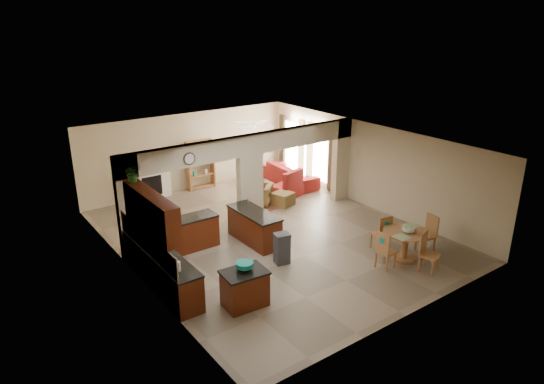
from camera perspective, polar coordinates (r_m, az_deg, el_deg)
floor at (r=14.18m, az=-0.30°, el=-5.06°), size 10.00×10.00×0.00m
ceiling at (r=13.24m, az=-0.32°, el=5.98°), size 10.00×10.00×0.00m
wall_back at (r=17.77m, az=-9.77°, el=4.70°), size 8.00×0.00×8.00m
wall_front at (r=10.33m, az=16.20°, el=-7.38°), size 8.00×0.00×8.00m
wall_left at (r=11.94m, az=-16.15°, el=-3.57°), size 0.00×10.00×10.00m
wall_right at (r=16.18m, az=11.30°, el=3.08°), size 0.00×10.00×10.00m
partition_left_pier at (r=12.90m, az=-16.47°, el=-1.79°), size 0.60×0.25×2.80m
partition_center_pier at (r=14.52m, az=-2.60°, el=0.24°), size 0.80×0.25×2.20m
partition_right_pier at (r=16.64m, az=8.09°, el=3.74°), size 0.60×0.25×2.80m
partition_header at (r=14.11m, az=-2.69°, el=5.59°), size 8.00×0.25×0.60m
kitchen_counter at (r=12.35m, az=-12.10°, el=-7.17°), size 2.52×3.29×1.48m
upper_cabinets at (r=11.10m, az=-14.09°, el=-2.28°), size 0.35×2.40×0.90m
peninsula at (r=13.60m, az=-2.08°, el=-4.11°), size 0.70×1.85×0.91m
wall_clock at (r=13.05m, az=-9.69°, el=3.88°), size 0.34×0.03×0.34m
rug at (r=16.39m, az=-1.16°, el=-1.47°), size 1.60×1.30×0.01m
fireplace at (r=17.23m, az=-14.12°, el=1.16°), size 1.60×0.35×1.20m
shelving_unit at (r=17.90m, az=-8.42°, el=3.22°), size 1.00×0.32×1.80m
window_a at (r=17.79m, az=5.80°, el=4.24°), size 0.02×0.90×1.90m
window_b at (r=19.04m, az=2.41°, el=5.39°), size 0.02×0.90×1.90m
glazed_door at (r=18.45m, az=4.04°, el=4.39°), size 0.02×0.70×2.10m
drape_a_left at (r=17.34m, az=7.02°, el=3.77°), size 0.10×0.28×2.30m
drape_a_right at (r=18.20m, az=4.46°, el=4.65°), size 0.10×0.28×2.30m
drape_b_left at (r=18.57m, az=3.46°, el=4.98°), size 0.10×0.28×2.30m
drape_b_right at (r=19.48m, az=1.22°, el=5.74°), size 0.10×0.28×2.30m
ceiling_fan at (r=16.53m, az=-2.16°, el=7.96°), size 1.00×1.00×0.10m
kitchen_island at (r=10.80m, az=-3.23°, el=-11.23°), size 1.02×0.77×0.84m
teal_bowl at (r=10.60m, az=-3.25°, el=-8.70°), size 0.38×0.38×0.18m
trash_can at (r=12.49m, az=1.17°, el=-6.79°), size 0.42×0.37×0.76m
dining_table at (r=13.07m, az=15.40°, el=-5.58°), size 1.18×1.18×0.80m
fruit_bowl at (r=12.87m, az=15.77°, el=-4.24°), size 0.33×0.33×0.18m
sofa at (r=18.32m, az=2.16°, el=2.06°), size 2.53×1.09×0.73m
chaise at (r=17.14m, az=1.82°, el=0.20°), size 1.18×1.05×0.40m
armchair at (r=16.28m, az=-1.50°, el=-0.31°), size 1.08×1.08×0.71m
ottoman at (r=16.28m, az=1.32°, el=-0.81°), size 0.75×0.75×0.44m
plant at (r=11.69m, az=-16.09°, el=2.15°), size 0.39×0.34×0.43m
chair_north at (r=13.40m, az=12.88°, el=-4.56°), size 0.48×0.48×1.02m
chair_east at (r=13.70m, az=17.94°, el=-4.50°), size 0.46×0.46×1.02m
chair_south at (r=12.66m, az=17.73°, el=-6.57°), size 0.52×0.52×1.02m
chair_west at (r=12.46m, az=13.07°, el=-6.54°), size 0.46×0.46×1.02m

